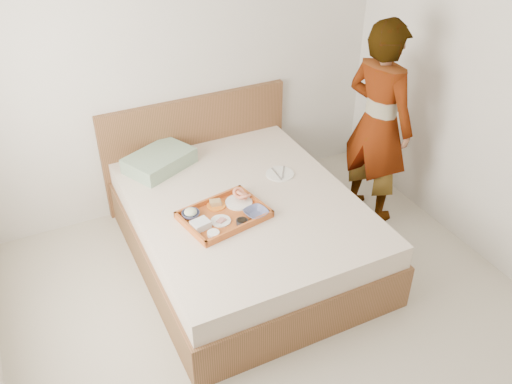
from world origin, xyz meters
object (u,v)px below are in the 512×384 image
object	(u,v)px
bed	(244,229)
person	(378,124)
dinner_plate	(280,174)
tray	(224,215)

from	to	relation	value
bed	person	world-z (taller)	person
bed	dinner_plate	size ratio (longest dim) A/B	9.04
tray	dinner_plate	xyz separation A→B (m)	(0.62, 0.32, -0.02)
dinner_plate	bed	bearing A→B (deg)	-154.40
bed	tray	world-z (taller)	tray
bed	dinner_plate	bearing A→B (deg)	25.60
dinner_plate	person	distance (m)	0.88
bed	person	bearing A→B (deg)	3.37
bed	tray	size ratio (longest dim) A/B	3.50
dinner_plate	person	bearing A→B (deg)	-8.57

